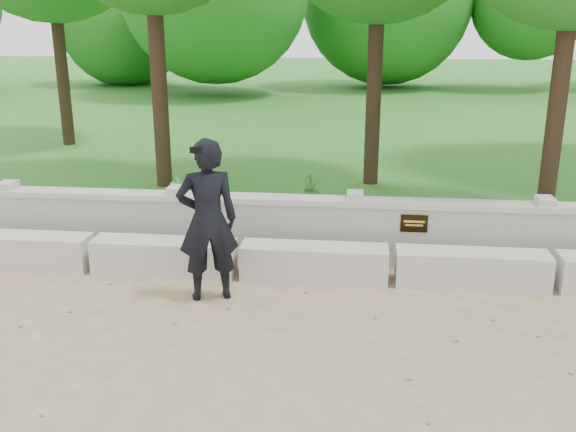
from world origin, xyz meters
The scene contains 8 objects.
ground centered at (0.00, 0.00, 0.00)m, with size 80.00×80.00×0.00m, color tan.
lawn centered at (0.00, 14.00, 0.12)m, with size 40.00×22.00×0.25m, color #1B6016.
concrete_bench centered at (0.00, 1.90, 0.22)m, with size 11.90×0.45×0.45m.
parapet_wall centered at (0.00, 2.60, 0.46)m, with size 12.50×0.35×0.90m.
man_main centered at (-2.21, 1.17, 0.98)m, with size 0.83×0.76×1.96m.
shrub_a centered at (-3.33, 3.90, 0.53)m, with size 0.29×0.20×0.56m, color #39812B.
shrub_b centered at (-1.39, 3.30, 0.56)m, with size 0.34×0.27×0.61m, color #39812B.
shrub_d centered at (-1.26, 4.57, 0.53)m, with size 0.32×0.28×0.57m, color #39812B.
Camera 1 is at (-0.47, -5.86, 3.25)m, focal length 40.00 mm.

